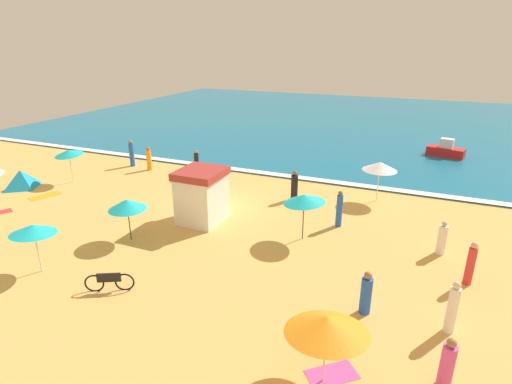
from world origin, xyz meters
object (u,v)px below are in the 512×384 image
beachgoer_1 (471,264)px  beachgoer_7 (447,364)px  beach_tent (21,179)px  beachgoer_8 (149,159)px  beach_umbrella_4 (380,166)px  beachgoer_10 (294,186)px  beach_umbrella_5 (127,204)px  beach_umbrella_6 (33,229)px  beachgoer_6 (339,210)px  lifeguard_cabana (202,195)px  beach_umbrella_2 (327,325)px  beachgoer_2 (219,194)px  beachgoer_5 (366,294)px  beach_umbrella_7 (304,199)px  beachgoer_3 (197,164)px  beachgoer_0 (442,239)px  beachgoer_4 (132,154)px  small_boat_0 (446,150)px  parked_bicycle (109,282)px  beachgoer_9 (452,308)px  beach_umbrella_3 (69,153)px

beachgoer_1 → beachgoer_7: bearing=-98.8°
beach_tent → beachgoer_8: beachgoer_8 is taller
beach_umbrella_4 → beachgoer_10: bearing=-159.0°
beach_umbrella_5 → beach_umbrella_6: 3.94m
beach_umbrella_5 → beachgoer_6: bearing=31.5°
lifeguard_cabana → beach_umbrella_2: 11.47m
beachgoer_2 → beachgoer_5: bearing=-37.3°
lifeguard_cabana → beach_umbrella_7: bearing=0.4°
beachgoer_3 → beachgoer_10: bearing=-10.7°
beach_umbrella_4 → beach_umbrella_5: beach_umbrella_4 is taller
beach_tent → beachgoer_0: size_ratio=1.36×
beachgoer_1 → beachgoer_2: 13.37m
beachgoer_3 → beachgoer_10: size_ratio=1.06×
beachgoer_4 → small_boat_0: size_ratio=0.67×
beach_umbrella_5 → small_boat_0: (13.69, 21.21, -1.21)m
beach_umbrella_4 → beachgoer_8: beach_umbrella_4 is taller
beach_umbrella_6 → beachgoer_7: size_ratio=1.37×
beachgoer_7 → beach_tent: bearing=164.8°
beachgoer_8 → beachgoer_7: bearing=-33.7°
beach_umbrella_6 → beachgoer_5: size_ratio=1.33×
beach_umbrella_5 → beach_umbrella_4: bearing=43.9°
beachgoer_0 → beachgoer_4: 21.60m
beach_tent → beachgoer_8: size_ratio=1.24×
beachgoer_2 → beachgoer_8: size_ratio=0.51×
beachgoer_0 → beachgoer_3: bearing=161.8°
beachgoer_3 → parked_bicycle: bearing=-73.1°
beach_umbrella_4 → beachgoer_1: beach_umbrella_4 is taller
beachgoer_0 → beachgoer_7: (0.08, -7.79, 0.02)m
beachgoer_8 → beachgoer_9: bearing=-28.2°
small_boat_0 → beach_umbrella_6: bearing=-121.5°
beachgoer_10 → beach_umbrella_4: bearing=21.0°
beach_umbrella_5 → beachgoer_3: bearing=101.7°
beach_tent → beach_umbrella_4: bearing=17.3°
beachgoer_6 → beach_umbrella_7: bearing=-121.4°
lifeguard_cabana → beachgoer_2: size_ratio=3.17×
beachgoer_2 → beachgoer_4: 9.79m
beachgoer_3 → beachgoer_6: beachgoer_6 is taller
beach_umbrella_4 → beachgoer_2: (-8.44, -3.56, -1.70)m
beachgoer_8 → beachgoer_3: bearing=-0.8°
beach_tent → beachgoer_0: beachgoer_0 is taller
beachgoer_8 → beach_umbrella_4: bearing=0.9°
beach_tent → beachgoer_5: (21.86, -4.26, 0.16)m
beachgoer_1 → small_boat_0: bearing=91.7°
beach_umbrella_2 → beachgoer_0: size_ratio=1.97×
beach_umbrella_3 → parked_bicycle: size_ratio=1.38×
beach_umbrella_2 → beachgoer_6: beach_umbrella_2 is taller
beach_umbrella_4 → beachgoer_1: 8.70m
beach_umbrella_5 → beach_tent: (-10.96, 3.04, -1.20)m
beach_umbrella_7 → parked_bicycle: 8.84m
beachgoer_6 → beachgoer_5: bearing=-70.4°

